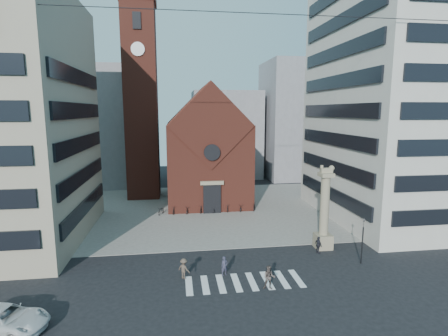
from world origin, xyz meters
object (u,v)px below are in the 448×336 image
(traffic_light, at_px, (363,240))
(pedestrian_0, at_px, (224,266))
(pedestrian_1, at_px, (269,278))
(white_car, at_px, (4,319))
(pedestrian_2, at_px, (318,245))
(lion_column, at_px, (324,216))
(scooter_0, at_px, (161,211))

(traffic_light, distance_m, pedestrian_0, 12.99)
(pedestrian_1, bearing_deg, white_car, -155.44)
(pedestrian_0, xyz_separation_m, pedestrian_1, (3.17, -2.84, 0.13))
(pedestrian_1, xyz_separation_m, pedestrian_2, (6.73, 6.20, -0.11))
(lion_column, height_order, scooter_0, lion_column)
(pedestrian_0, height_order, scooter_0, pedestrian_0)
(pedestrian_2, bearing_deg, white_car, 95.62)
(pedestrian_0, xyz_separation_m, scooter_0, (-6.05, 18.82, -0.28))
(pedestrian_1, height_order, pedestrian_2, pedestrian_1)
(lion_column, xyz_separation_m, pedestrian_1, (-7.73, -7.40, -2.49))
(traffic_light, distance_m, pedestrian_2, 4.34)
(pedestrian_0, distance_m, pedestrian_1, 4.26)
(white_car, xyz_separation_m, pedestrian_1, (18.30, 2.77, 0.18))
(traffic_light, xyz_separation_m, white_car, (-28.02, -6.17, -1.50))
(pedestrian_1, xyz_separation_m, scooter_0, (-9.22, 21.66, -0.41))
(lion_column, relative_size, traffic_light, 2.02)
(lion_column, height_order, traffic_light, lion_column)
(traffic_light, bearing_deg, pedestrian_1, -160.73)
(pedestrian_2, bearing_deg, traffic_light, -147.11)
(traffic_light, bearing_deg, scooter_0, 136.06)
(lion_column, height_order, pedestrian_2, lion_column)
(pedestrian_0, height_order, pedestrian_2, pedestrian_2)
(lion_column, relative_size, scooter_0, 4.48)
(lion_column, distance_m, white_car, 28.08)
(pedestrian_1, bearing_deg, pedestrian_2, 58.61)
(lion_column, relative_size, pedestrian_2, 5.05)
(scooter_0, bearing_deg, pedestrian_2, -25.56)
(white_car, distance_m, scooter_0, 26.07)
(pedestrian_2, height_order, scooter_0, pedestrian_2)
(white_car, bearing_deg, pedestrian_2, -53.55)
(lion_column, bearing_deg, traffic_light, -63.54)
(scooter_0, bearing_deg, white_car, -91.81)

